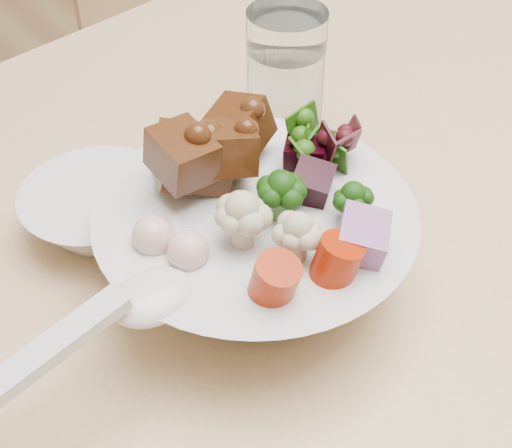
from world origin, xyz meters
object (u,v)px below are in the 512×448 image
(water_glass, at_px, (285,80))
(side_bowl, at_px, (98,211))
(dining_table, at_px, (437,180))
(chair_far, at_px, (206,16))
(food_bowl, at_px, (256,237))

(water_glass, height_order, side_bowl, water_glass)
(dining_table, distance_m, chair_far, 0.75)
(food_bowl, bearing_deg, side_bowl, 121.63)
(chair_far, distance_m, food_bowl, 0.93)
(dining_table, height_order, water_glass, water_glass)
(food_bowl, bearing_deg, water_glass, 45.04)
(food_bowl, bearing_deg, dining_table, 9.59)
(dining_table, bearing_deg, water_glass, 138.69)
(chair_far, xyz_separation_m, water_glass, (-0.31, -0.62, 0.28))
(chair_far, relative_size, side_bowl, 7.27)
(side_bowl, bearing_deg, chair_far, 50.27)
(water_glass, distance_m, side_bowl, 0.23)
(food_bowl, relative_size, water_glass, 1.89)
(dining_table, xyz_separation_m, food_bowl, (-0.29, -0.05, 0.12))
(food_bowl, distance_m, side_bowl, 0.15)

